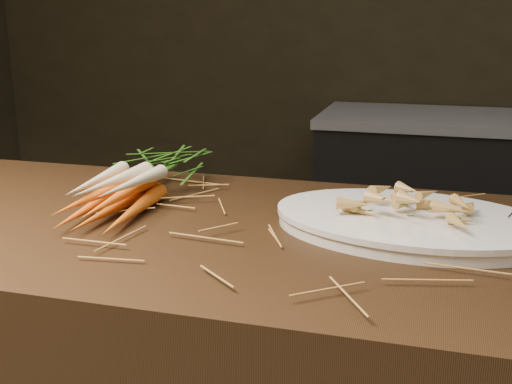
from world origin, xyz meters
TOP-DOWN VIEW (x-y plane):
  - straw_bedding at (0.00, 0.30)m, footprint 1.40×0.60m
  - root_veg_bunch at (-0.66, 0.42)m, footprint 0.17×0.50m
  - serving_platter at (-0.13, 0.36)m, footprint 0.50×0.37m
  - roasted_veg_heap at (-0.13, 0.36)m, footprint 0.25×0.19m

SIDE VIEW (x-z plane):
  - straw_bedding at x=0.00m, z-range 0.90..0.92m
  - serving_platter at x=-0.13m, z-range 0.90..0.92m
  - root_veg_bunch at x=-0.66m, z-range 0.90..0.99m
  - roasted_veg_heap at x=-0.13m, z-range 0.92..0.98m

